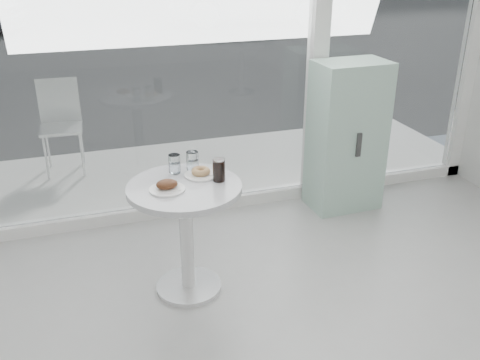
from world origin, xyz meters
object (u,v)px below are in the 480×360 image
object	(u,v)px
mint_cabinet	(347,137)
water_tumbler_a	(175,165)
main_table	(186,216)
plate_donut	(201,173)
cola_glass	(219,170)
plate_fritter	(168,186)
water_tumbler_b	(193,162)
patio_chair	(61,120)

from	to	relation	value
mint_cabinet	water_tumbler_a	world-z (taller)	mint_cabinet
main_table	water_tumbler_a	bearing A→B (deg)	93.86
mint_cabinet	plate_donut	distance (m)	1.61
main_table	cola_glass	world-z (taller)	cola_glass
main_table	water_tumbler_a	world-z (taller)	water_tumbler_a
plate_fritter	water_tumbler_b	size ratio (longest dim) A/B	1.68
main_table	water_tumbler_a	xyz separation A→B (m)	(-0.01, 0.21, 0.27)
patio_chair	plate_fritter	bearing A→B (deg)	-72.72
water_tumbler_a	cola_glass	size ratio (longest dim) A/B	0.84
main_table	plate_donut	bearing A→B (deg)	38.85
patio_chair	water_tumbler_a	xyz separation A→B (m)	(0.71, -2.08, 0.27)
plate_donut	cola_glass	world-z (taller)	cola_glass
plate_donut	water_tumbler_b	distance (m)	0.11
plate_donut	water_tumbler_b	xyz separation A→B (m)	(-0.03, 0.10, 0.04)
mint_cabinet	water_tumbler_b	size ratio (longest dim) A/B	9.77
water_tumbler_b	cola_glass	xyz separation A→B (m)	(0.12, -0.21, 0.01)
plate_donut	water_tumbler_b	size ratio (longest dim) A/B	1.62
cola_glass	water_tumbler_a	bearing A→B (deg)	138.67
patio_chair	water_tumbler_a	distance (m)	2.22
main_table	mint_cabinet	xyz separation A→B (m)	(1.57, 0.81, 0.09)
mint_cabinet	main_table	bearing A→B (deg)	-154.59
main_table	patio_chair	distance (m)	2.41
plate_fritter	plate_donut	bearing A→B (deg)	30.89
water_tumbler_b	cola_glass	world-z (taller)	cola_glass
patio_chair	plate_fritter	size ratio (longest dim) A/B	4.09
water_tumbler_a	water_tumbler_b	world-z (taller)	water_tumbler_b
plate_donut	water_tumbler_a	world-z (taller)	water_tumbler_a
plate_fritter	plate_donut	distance (m)	0.28
plate_donut	plate_fritter	bearing A→B (deg)	-149.11
patio_chair	mint_cabinet	bearing A→B (deg)	-30.29
plate_fritter	cola_glass	xyz separation A→B (m)	(0.34, 0.04, 0.05)
patio_chair	plate_fritter	xyz separation A→B (m)	(0.62, -2.33, 0.24)
water_tumbler_a	cola_glass	bearing A→B (deg)	-41.33
plate_donut	water_tumbler_a	xyz separation A→B (m)	(-0.15, 0.10, 0.04)
water_tumbler_b	plate_donut	bearing A→B (deg)	-74.33
main_table	water_tumbler_b	size ratio (longest dim) A/B	5.91
water_tumbler_a	water_tumbler_b	bearing A→B (deg)	0.00
water_tumbler_a	water_tumbler_b	size ratio (longest dim) A/B	0.96
plate_fritter	main_table	bearing A→B (deg)	19.00
plate_donut	water_tumbler_b	bearing A→B (deg)	105.67
mint_cabinet	patio_chair	xyz separation A→B (m)	(-2.30, 1.48, -0.08)
water_tumbler_b	cola_glass	distance (m)	0.24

